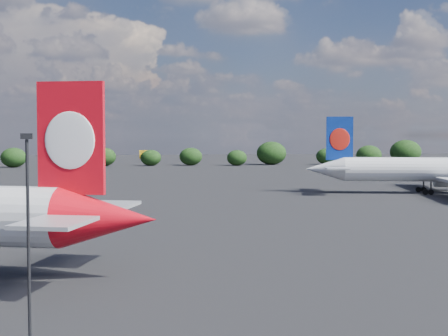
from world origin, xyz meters
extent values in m
plane|color=black|center=(0.00, 60.00, 0.00)|extent=(500.00, 500.00, 0.00)
cone|color=red|center=(6.87, 7.83, 4.58)|extent=(8.34, 6.50, 4.58)
cube|color=red|center=(4.24, 8.62, 10.45)|extent=(4.96, 1.89, 8.25)
ellipsoid|color=white|center=(4.16, 8.36, 10.29)|extent=(3.74, 1.29, 4.22)
ellipsoid|color=white|center=(4.32, 8.88, 10.29)|extent=(3.74, 1.29, 4.22)
cube|color=#9DA0A5|center=(3.66, 3.53, 4.95)|extent=(5.54, 6.46, 0.28)
cube|color=#9DA0A5|center=(6.57, 13.18, 4.95)|extent=(5.54, 6.46, 0.28)
cylinder|color=silver|center=(63.24, 69.08, 4.43)|extent=(33.88, 11.43, 4.43)
cone|color=silver|center=(43.30, 73.38, 4.43)|extent=(7.87, 5.83, 4.43)
cube|color=navy|center=(45.90, 72.81, 10.11)|extent=(4.86, 1.46, 7.98)
ellipsoid|color=red|center=(45.85, 72.55, 9.95)|extent=(3.68, 0.96, 4.08)
ellipsoid|color=red|center=(45.96, 73.07, 9.95)|extent=(3.68, 0.96, 4.08)
cube|color=#9DA0A5|center=(44.01, 68.23, 4.79)|extent=(5.02, 6.04, 0.27)
cube|color=#9DA0A5|center=(46.06, 77.77, 4.79)|extent=(5.02, 6.04, 0.27)
cube|color=#9DA0A5|center=(67.40, 79.97, 3.02)|extent=(9.37, 18.55, 0.49)
cylinder|color=#9DA0A5|center=(68.20, 75.27, 1.86)|extent=(4.84, 3.27, 2.39)
cube|color=#9DA0A5|center=(68.20, 75.27, 2.48)|extent=(1.96, 0.67, 1.06)
cylinder|color=black|center=(60.95, 66.85, 1.33)|extent=(0.30, 0.30, 2.22)
cylinder|color=black|center=(60.95, 66.85, 0.49)|extent=(1.04, 0.60, 0.98)
cylinder|color=black|center=(59.99, 67.06, 0.49)|extent=(1.04, 0.60, 0.98)
cylinder|color=black|center=(62.07, 72.05, 1.33)|extent=(0.30, 0.30, 2.22)
cylinder|color=black|center=(62.07, 72.05, 0.49)|extent=(1.04, 0.60, 0.98)
cylinder|color=black|center=(61.11, 72.26, 0.49)|extent=(1.04, 0.60, 0.98)
cylinder|color=black|center=(3.79, -7.08, 5.23)|extent=(0.16, 0.16, 10.46)
cube|color=black|center=(3.79, -7.08, 10.61)|extent=(0.55, 0.30, 0.28)
cube|color=#156D2C|center=(-18.00, 176.00, 3.20)|extent=(6.00, 0.30, 2.60)
cylinder|color=#95989E|center=(-20.50, 176.00, 1.00)|extent=(0.20, 0.20, 2.00)
cylinder|color=#95989E|center=(-15.50, 176.00, 1.00)|extent=(0.20, 0.20, 2.00)
cube|color=gold|center=(12.00, 182.00, 4.00)|extent=(5.00, 0.30, 3.00)
cylinder|color=#95989E|center=(12.00, 182.00, 1.25)|extent=(0.30, 0.30, 2.50)
ellipsoid|color=black|center=(-32.02, 176.69, 3.28)|extent=(8.53, 7.22, 6.56)
ellipsoid|color=black|center=(-14.87, 183.58, 3.64)|extent=(9.47, 8.01, 7.28)
ellipsoid|color=black|center=(-2.74, 181.57, 3.22)|extent=(8.38, 7.09, 6.45)
ellipsoid|color=black|center=(13.46, 181.71, 2.80)|extent=(7.28, 6.16, 5.60)
ellipsoid|color=black|center=(27.61, 182.56, 3.13)|extent=(8.14, 6.89, 6.27)
ellipsoid|color=black|center=(43.55, 178.50, 2.75)|extent=(7.16, 6.06, 5.51)
ellipsoid|color=black|center=(57.11, 183.79, 4.21)|extent=(10.94, 9.26, 8.42)
ellipsoid|color=black|center=(77.47, 182.60, 2.99)|extent=(7.78, 6.58, 5.98)
ellipsoid|color=black|center=(91.31, 176.51, 3.54)|extent=(9.21, 7.79, 7.08)
ellipsoid|color=black|center=(107.93, 182.71, 4.51)|extent=(11.73, 9.93, 9.02)
camera|label=1|loc=(9.10, -38.06, 10.65)|focal=50.00mm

